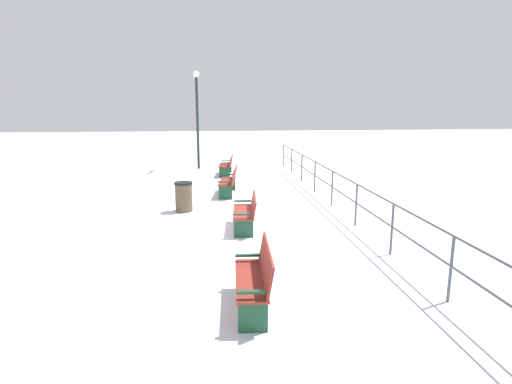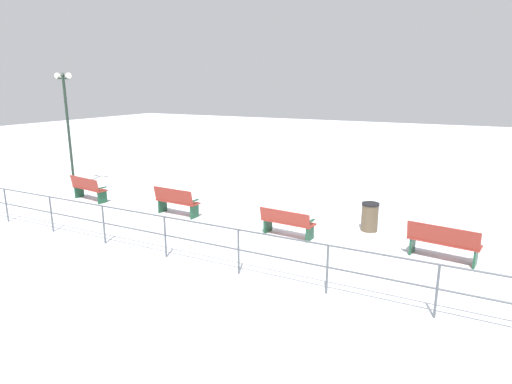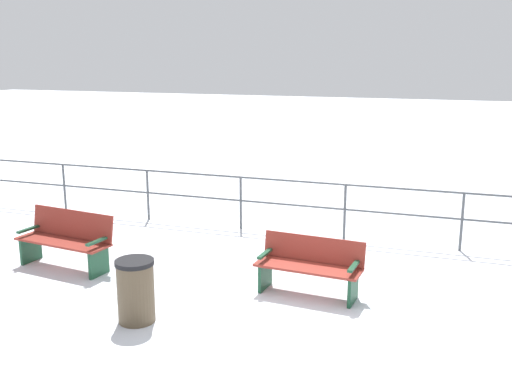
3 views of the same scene
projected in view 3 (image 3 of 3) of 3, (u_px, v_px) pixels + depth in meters
ground_plane at (306, 297)px, 8.66m from camera, size 80.00×80.00×0.00m
bench_second at (66, 239)px, 9.79m from camera, size 0.77×1.75×0.94m
bench_third at (310, 265)px, 8.70m from camera, size 0.67×1.60×0.84m
waterfront_railing at (345, 202)px, 11.21m from camera, size 0.05×21.29×1.09m
trash_bin at (136, 291)px, 7.80m from camera, size 0.52×0.52×0.86m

